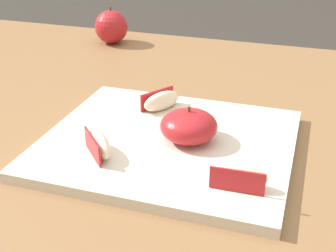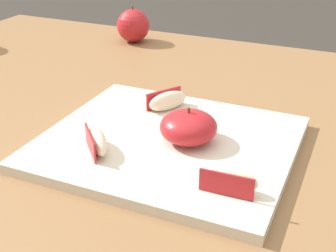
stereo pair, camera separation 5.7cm
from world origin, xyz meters
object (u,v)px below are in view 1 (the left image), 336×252
Objects in this scene: apple_wedge_back at (239,176)px; whole_apple_crimson at (111,27)px; apple_wedge_middle at (161,101)px; cutting_board at (168,143)px; apple_half_skin_up at (189,126)px; apple_wedge_left at (101,144)px.

whole_apple_crimson reaches higher than apple_wedge_back.
apple_wedge_back is 0.99× the size of apple_wedge_middle.
apple_half_skin_up is (0.03, 0.01, 0.03)m from cutting_board.
whole_apple_crimson is at bearing 124.88° from apple_wedge_middle.
apple_wedge_middle is (-0.07, 0.08, -0.01)m from apple_half_skin_up.
apple_wedge_back is 0.67m from whole_apple_crimson.
whole_apple_crimson is (-0.22, 0.51, 0.01)m from apple_wedge_left.
cutting_board is at bearing -169.75° from apple_half_skin_up.
whole_apple_crimson reaches higher than apple_wedge_middle.
apple_half_skin_up is at bearing -50.84° from apple_wedge_middle.
apple_wedge_middle is (0.03, 0.16, 0.00)m from apple_wedge_left.
apple_wedge_middle is (-0.16, 0.18, 0.00)m from apple_wedge_back.
apple_wedge_back is (0.12, -0.09, 0.02)m from cutting_board.
apple_wedge_left and apple_wedge_middle have the same top height.
apple_wedge_middle is (-0.04, 0.09, 0.02)m from cutting_board.
apple_wedge_middle is 0.80× the size of whole_apple_crimson.
apple_wedge_left is at bearing 174.42° from apple_wedge_back.
whole_apple_crimson reaches higher than apple_wedge_left.
apple_wedge_back is 0.19m from apple_wedge_left.
cutting_board is 0.15m from apple_wedge_back.
whole_apple_crimson is at bearing 112.92° from apple_wedge_left.
apple_wedge_middle is at bearing 79.41° from apple_wedge_left.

